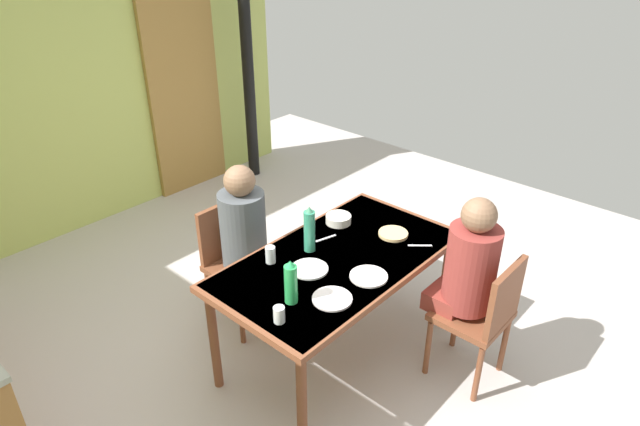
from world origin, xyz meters
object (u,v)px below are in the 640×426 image
dining_table (338,267)px  water_bottle_green_far (309,230)px  serving_bowl_center (338,219)px  person_near_diner (469,266)px  chair_near_diner (483,314)px  person_far_diner (245,229)px  chair_far_diner (234,258)px  water_bottle_green_near (291,283)px

dining_table → water_bottle_green_far: bearing=106.4°
water_bottle_green_far → serving_bowl_center: (0.38, 0.09, -0.11)m
person_near_diner → chair_near_diner: bearing=-90.0°
person_near_diner → person_far_diner: bearing=114.5°
chair_far_diner → serving_bowl_center: 0.77m
chair_near_diner → chair_far_diner: (-0.59, 1.56, 0.00)m
chair_near_diner → dining_table: bearing=117.6°
chair_far_diner → water_bottle_green_far: 0.73m
dining_table → person_far_diner: person_far_diner is taller
person_near_diner → water_bottle_green_near: person_near_diner is taller
person_near_diner → water_bottle_green_near: 1.06m
chair_far_diner → water_bottle_green_near: size_ratio=3.35×
dining_table → chair_near_diner: size_ratio=1.79×
dining_table → person_far_diner: size_ratio=2.02×
dining_table → chair_near_diner: 0.90m
chair_near_diner → person_near_diner: (-0.00, 0.14, 0.28)m
person_far_diner → water_bottle_green_near: size_ratio=2.97×
person_far_diner → serving_bowl_center: bearing=143.5°
dining_table → person_near_diner: size_ratio=2.02×
person_near_diner → person_far_diner: size_ratio=1.00×
water_bottle_green_near → water_bottle_green_far: bearing=32.0°
person_near_diner → water_bottle_green_far: size_ratio=2.56×
person_far_diner → chair_near_diner: bearing=112.4°
person_far_diner → water_bottle_green_far: bearing=105.4°
chair_near_diner → water_bottle_green_near: (-0.90, 0.69, 0.38)m
person_far_diner → dining_table: bearing=105.7°
dining_table → water_bottle_green_far: water_bottle_green_far is taller
chair_near_diner → person_near_diner: 0.31m
chair_far_diner → person_far_diner: size_ratio=1.13×
chair_near_diner → water_bottle_green_near: bearing=142.4°
chair_far_diner → person_far_diner: 0.31m
chair_near_diner → person_far_diner: person_far_diner is taller
dining_table → serving_bowl_center: bearing=40.3°
dining_table → water_bottle_green_far: (-0.05, 0.19, 0.21)m
chair_near_diner → serving_bowl_center: bearing=94.7°
water_bottle_green_near → serving_bowl_center: bearing=23.8°
chair_near_diner → water_bottle_green_near: size_ratio=3.35×
dining_table → water_bottle_green_far: 0.29m
chair_near_diner → serving_bowl_center: chair_near_diner is taller
person_near_diner → water_bottle_green_far: bearing=119.1°
chair_near_diner → water_bottle_green_far: water_bottle_green_far is taller
dining_table → person_near_diner: person_near_diner is taller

